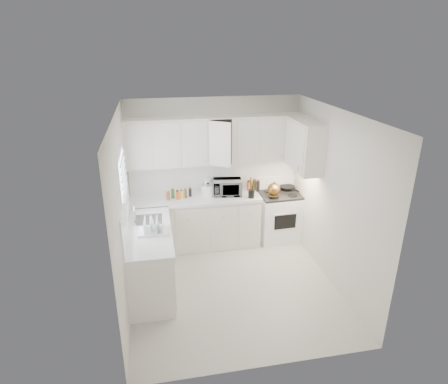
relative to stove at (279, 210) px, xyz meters
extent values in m
plane|color=#B9B3A9|center=(-1.15, -1.31, -0.57)|extent=(3.20, 3.20, 0.00)
plane|color=white|center=(-1.15, -1.31, 2.03)|extent=(3.20, 3.20, 0.00)
plane|color=beige|center=(-1.15, 0.29, 0.73)|extent=(3.00, 0.00, 3.00)
plane|color=beige|center=(-1.15, -2.91, 0.73)|extent=(3.00, 0.00, 3.00)
plane|color=beige|center=(-2.65, -1.31, 0.73)|extent=(0.00, 3.20, 3.20)
plane|color=beige|center=(0.35, -1.31, 0.73)|extent=(0.00, 3.20, 3.20)
cube|color=silver|center=(-1.54, -0.02, 0.35)|extent=(2.24, 0.64, 0.05)
cube|color=silver|center=(-2.34, -1.11, 0.35)|extent=(0.64, 1.62, 0.05)
cube|color=silver|center=(-1.15, 0.28, 0.65)|extent=(2.98, 0.02, 0.55)
cube|color=silver|center=(-2.64, -1.11, 0.65)|extent=(0.02, 1.60, 0.55)
imported|color=gray|center=(-0.97, 0.01, 0.54)|extent=(0.52, 0.33, 0.33)
cylinder|color=white|center=(-1.31, 0.14, 0.51)|extent=(0.12, 0.12, 0.27)
cylinder|color=#994A29|center=(-2.00, 0.11, 0.44)|extent=(0.06, 0.06, 0.13)
cylinder|color=#336622|center=(-1.92, 0.02, 0.44)|extent=(0.06, 0.06, 0.13)
cylinder|color=#D9551C|center=(-1.85, 0.11, 0.44)|extent=(0.06, 0.06, 0.13)
cylinder|color=yellow|center=(-1.77, 0.02, 0.44)|extent=(0.06, 0.06, 0.13)
cylinder|color=brown|center=(-1.70, 0.11, 0.44)|extent=(0.06, 0.06, 0.13)
cylinder|color=black|center=(-1.62, 0.02, 0.44)|extent=(0.06, 0.06, 0.13)
cylinder|color=#D9551C|center=(-0.57, 0.15, 0.47)|extent=(0.06, 0.06, 0.19)
cylinder|color=yellow|center=(-0.51, 0.09, 0.47)|extent=(0.06, 0.06, 0.19)
cylinder|color=brown|center=(-0.46, 0.15, 0.47)|extent=(0.06, 0.06, 0.19)
cylinder|color=black|center=(-0.40, 0.09, 0.47)|extent=(0.06, 0.06, 0.19)
camera|label=1|loc=(-2.20, -6.05, 2.88)|focal=30.53mm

